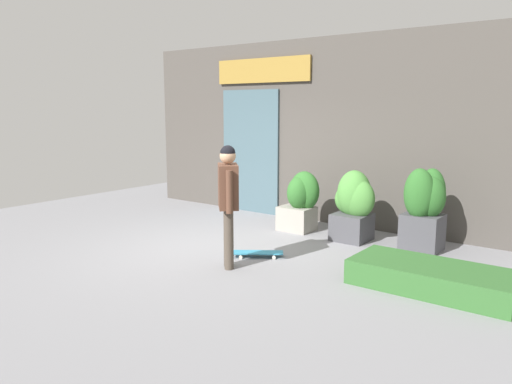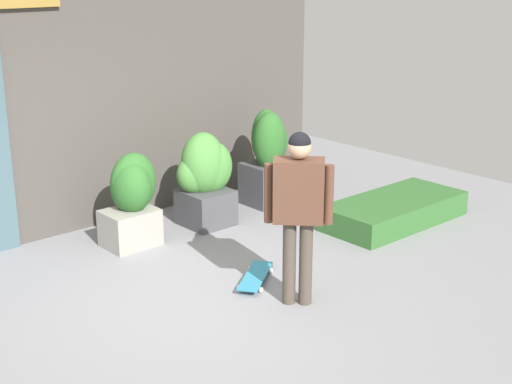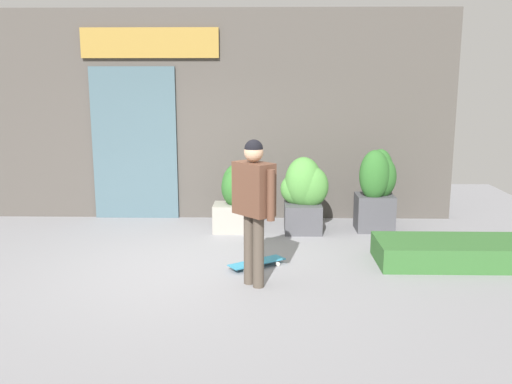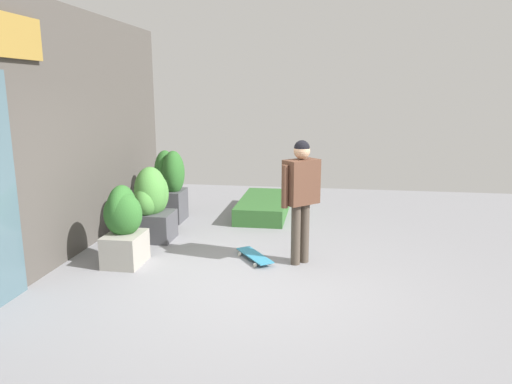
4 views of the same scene
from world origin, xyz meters
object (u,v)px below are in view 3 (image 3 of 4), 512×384
Objects in this scene: planter_box_right at (377,186)px; planter_box_left at (304,193)px; skateboarder at (254,197)px; planter_box_mid at (237,195)px; skateboard at (257,262)px.

planter_box_left is at bearing -175.21° from planter_box_right.
planter_box_right is (1.17, 0.10, 0.09)m from planter_box_left.
skateboarder reaches higher than planter_box_mid.
planter_box_left reaches higher than planter_box_mid.
planter_box_right reaches higher than planter_box_left.
skateboarder is 2.50m from planter_box_mid.
skateboard is 0.63× the size of planter_box_left.
skateboard is 0.58× the size of planter_box_right.
skateboard is 1.99m from planter_box_left.
planter_box_mid is at bearing 54.35° from skateboarder.
planter_box_mid is (-2.24, -0.08, -0.14)m from planter_box_right.
skateboarder is at bearing -106.79° from planter_box_left.
planter_box_right is 1.20× the size of planter_box_mid.
skateboarder is at bearing -82.05° from planter_box_mid.
skateboarder reaches higher than planter_box_left.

